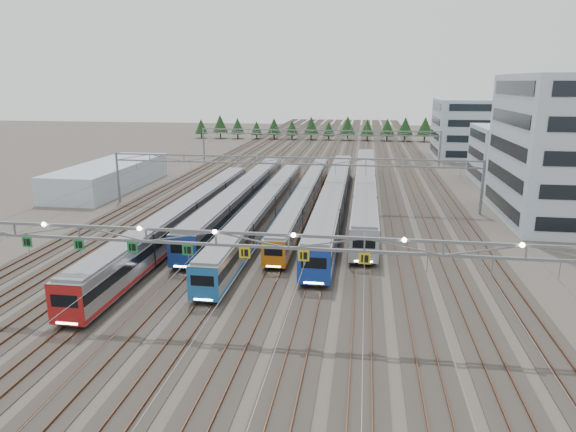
# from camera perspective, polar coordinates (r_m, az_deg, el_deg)

# --- Properties ---
(ground) EXTENTS (400.00, 400.00, 0.00)m
(ground) POSITION_cam_1_polar(r_m,az_deg,el_deg) (42.14, -7.66, -12.00)
(ground) COLOR #47423A
(ground) RESTS_ON ground
(track_bed) EXTENTS (54.00, 260.00, 5.42)m
(track_bed) POSITION_cam_1_polar(r_m,az_deg,el_deg) (137.60, 3.91, 7.43)
(track_bed) COLOR #2D2823
(track_bed) RESTS_ON ground
(train_a) EXTENTS (3.01, 54.76, 3.93)m
(train_a) POSITION_cam_1_polar(r_m,az_deg,el_deg) (66.53, -11.28, -0.05)
(train_a) COLOR black
(train_a) RESTS_ON ground
(train_b) EXTENTS (3.10, 52.41, 4.04)m
(train_b) POSITION_cam_1_polar(r_m,az_deg,el_deg) (76.56, -5.07, 2.15)
(train_b) COLOR black
(train_b) RESTS_ON ground
(train_c) EXTENTS (2.79, 56.37, 3.64)m
(train_c) POSITION_cam_1_polar(r_m,az_deg,el_deg) (70.52, -2.53, 0.93)
(train_c) COLOR black
(train_c) RESTS_ON ground
(train_d) EXTENTS (2.53, 57.77, 3.29)m
(train_d) POSITION_cam_1_polar(r_m,az_deg,el_deg) (79.29, 2.01, 2.36)
(train_d) COLOR black
(train_d) RESTS_ON ground
(train_e) EXTENTS (3.17, 60.36, 4.14)m
(train_e) POSITION_cam_1_polar(r_m,az_deg,el_deg) (76.10, 5.14, 2.11)
(train_e) COLOR black
(train_e) RESTS_ON ground
(train_f) EXTENTS (3.17, 64.47, 4.14)m
(train_f) POSITION_cam_1_polar(r_m,az_deg,el_deg) (84.46, 8.56, 3.26)
(train_f) COLOR black
(train_f) RESTS_ON ground
(gantry_near) EXTENTS (56.36, 0.61, 8.08)m
(gantry_near) POSITION_cam_1_polar(r_m,az_deg,el_deg) (39.39, -8.13, -2.81)
(gantry_near) COLOR slate
(gantry_near) RESTS_ON ground
(gantry_mid) EXTENTS (56.36, 0.36, 8.00)m
(gantry_mid) POSITION_cam_1_polar(r_m,az_deg,el_deg) (77.85, 0.31, 5.50)
(gantry_mid) COLOR slate
(gantry_mid) RESTS_ON ground
(gantry_far) EXTENTS (56.36, 0.36, 8.00)m
(gantry_far) POSITION_cam_1_polar(r_m,az_deg,el_deg) (122.20, 3.36, 8.83)
(gantry_far) COLOR slate
(gantry_far) RESTS_ON ground
(depot_bldg_south) EXTENTS (18.00, 22.00, 19.85)m
(depot_bldg_south) POSITION_cam_1_polar(r_m,az_deg,el_deg) (80.27, 29.39, 6.45)
(depot_bldg_south) COLOR #ACC0CE
(depot_bldg_south) RESTS_ON ground
(depot_bldg_mid) EXTENTS (14.00, 16.00, 10.66)m
(depot_bldg_mid) POSITION_cam_1_polar(r_m,az_deg,el_deg) (107.43, 23.80, 6.24)
(depot_bldg_mid) COLOR #ACC0CE
(depot_bldg_mid) RESTS_ON ground
(depot_bldg_north) EXTENTS (22.00, 18.00, 14.61)m
(depot_bldg_north) POSITION_cam_1_polar(r_m,az_deg,el_deg) (139.50, 20.59, 9.04)
(depot_bldg_north) COLOR #ACC0CE
(depot_bldg_north) RESTS_ON ground
(west_shed) EXTENTS (10.00, 30.00, 4.49)m
(west_shed) POSITION_cam_1_polar(r_m,az_deg,el_deg) (98.71, -19.21, 4.21)
(west_shed) COLOR #ACC0CE
(west_shed) RESTS_ON ground
(treeline) EXTENTS (93.80, 5.60, 7.02)m
(treeline) POSITION_cam_1_polar(r_m,az_deg,el_deg) (172.31, 4.60, 9.80)
(treeline) COLOR #332114
(treeline) RESTS_ON ground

